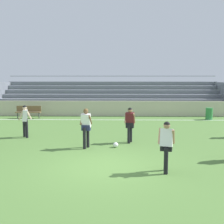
{
  "coord_description": "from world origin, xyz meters",
  "views": [
    {
      "loc": [
        0.42,
        -9.01,
        3.0
      ],
      "look_at": [
        0.13,
        4.54,
        1.27
      ],
      "focal_mm": 44.23,
      "sensor_mm": 36.0,
      "label": 1
    }
  ],
  "objects_px": {
    "trash_bin": "(209,114)",
    "soccer_ball": "(116,145)",
    "bleacher_stand": "(111,96)",
    "player_dark_trailing_run": "(130,122)",
    "player_white_overlapping": "(25,119)",
    "bench_near_wall_gap": "(29,111)",
    "player_white_dropping_back": "(86,125)",
    "player_white_on_ball": "(166,142)"
  },
  "relations": [
    {
      "from": "bench_near_wall_gap",
      "to": "player_white_overlapping",
      "type": "distance_m",
      "value": 6.63
    },
    {
      "from": "trash_bin",
      "to": "bench_near_wall_gap",
      "type": "bearing_deg",
      "value": 178.47
    },
    {
      "from": "trash_bin",
      "to": "player_dark_trailing_run",
      "type": "relative_size",
      "value": 0.51
    },
    {
      "from": "bench_near_wall_gap",
      "to": "player_dark_trailing_run",
      "type": "relative_size",
      "value": 1.11
    },
    {
      "from": "bleacher_stand",
      "to": "soccer_ball",
      "type": "xyz_separation_m",
      "value": [
        0.49,
        -12.83,
        -1.23
      ]
    },
    {
      "from": "player_dark_trailing_run",
      "to": "player_white_overlapping",
      "type": "relative_size",
      "value": 1.01
    },
    {
      "from": "player_dark_trailing_run",
      "to": "player_white_overlapping",
      "type": "bearing_deg",
      "value": 168.82
    },
    {
      "from": "player_dark_trailing_run",
      "to": "player_white_overlapping",
      "type": "height_order",
      "value": "player_dark_trailing_run"
    },
    {
      "from": "trash_bin",
      "to": "player_dark_trailing_run",
      "type": "xyz_separation_m",
      "value": [
        -5.89,
        -7.01,
        0.54
      ]
    },
    {
      "from": "player_white_overlapping",
      "to": "soccer_ball",
      "type": "relative_size",
      "value": 7.3
    },
    {
      "from": "player_white_on_ball",
      "to": "soccer_ball",
      "type": "distance_m",
      "value": 3.56
    },
    {
      "from": "bleacher_stand",
      "to": "bench_near_wall_gap",
      "type": "bearing_deg",
      "value": -142.15
    },
    {
      "from": "player_white_overlapping",
      "to": "player_white_dropping_back",
      "type": "bearing_deg",
      "value": -31.89
    },
    {
      "from": "bench_near_wall_gap",
      "to": "player_dark_trailing_run",
      "type": "bearing_deg",
      "value": -46.21
    },
    {
      "from": "bench_near_wall_gap",
      "to": "player_white_on_ball",
      "type": "distance_m",
      "value": 13.85
    },
    {
      "from": "bench_near_wall_gap",
      "to": "player_white_overlapping",
      "type": "relative_size",
      "value": 1.12
    },
    {
      "from": "soccer_ball",
      "to": "bleacher_stand",
      "type": "bearing_deg",
      "value": 92.2
    },
    {
      "from": "player_white_dropping_back",
      "to": "player_white_on_ball",
      "type": "relative_size",
      "value": 1.04
    },
    {
      "from": "bleacher_stand",
      "to": "trash_bin",
      "type": "relative_size",
      "value": 23.69
    },
    {
      "from": "bleacher_stand",
      "to": "soccer_ball",
      "type": "height_order",
      "value": "bleacher_stand"
    },
    {
      "from": "player_white_overlapping",
      "to": "soccer_ball",
      "type": "height_order",
      "value": "player_white_overlapping"
    },
    {
      "from": "trash_bin",
      "to": "player_white_dropping_back",
      "type": "xyz_separation_m",
      "value": [
        -7.77,
        -8.03,
        0.59
      ]
    },
    {
      "from": "bleacher_stand",
      "to": "player_white_on_ball",
      "type": "height_order",
      "value": "bleacher_stand"
    },
    {
      "from": "bleacher_stand",
      "to": "player_white_on_ball",
      "type": "distance_m",
      "value": 16.03
    },
    {
      "from": "trash_bin",
      "to": "player_white_dropping_back",
      "type": "relative_size",
      "value": 0.49
    },
    {
      "from": "bench_near_wall_gap",
      "to": "soccer_ball",
      "type": "relative_size",
      "value": 8.18
    },
    {
      "from": "player_white_dropping_back",
      "to": "player_white_overlapping",
      "type": "relative_size",
      "value": 1.05
    },
    {
      "from": "bleacher_stand",
      "to": "trash_bin",
      "type": "distance_m",
      "value": 8.63
    },
    {
      "from": "player_white_dropping_back",
      "to": "soccer_ball",
      "type": "bearing_deg",
      "value": 6.71
    },
    {
      "from": "trash_bin",
      "to": "soccer_ball",
      "type": "relative_size",
      "value": 3.78
    },
    {
      "from": "trash_bin",
      "to": "soccer_ball",
      "type": "distance_m",
      "value": 10.23
    },
    {
      "from": "soccer_ball",
      "to": "player_white_overlapping",
      "type": "bearing_deg",
      "value": 157.33
    },
    {
      "from": "bleacher_stand",
      "to": "player_white_dropping_back",
      "type": "relative_size",
      "value": 11.66
    },
    {
      "from": "bleacher_stand",
      "to": "player_dark_trailing_run",
      "type": "bearing_deg",
      "value": -84.6
    },
    {
      "from": "player_white_overlapping",
      "to": "player_white_on_ball",
      "type": "height_order",
      "value": "player_white_on_ball"
    },
    {
      "from": "player_white_overlapping",
      "to": "player_white_on_ball",
      "type": "bearing_deg",
      "value": -38.92
    },
    {
      "from": "soccer_ball",
      "to": "trash_bin",
      "type": "bearing_deg",
      "value": 50.38
    },
    {
      "from": "player_dark_trailing_run",
      "to": "bench_near_wall_gap",
      "type": "bearing_deg",
      "value": 133.79
    },
    {
      "from": "bleacher_stand",
      "to": "soccer_ball",
      "type": "bearing_deg",
      "value": -87.8
    },
    {
      "from": "player_white_dropping_back",
      "to": "player_white_overlapping",
      "type": "distance_m",
      "value": 3.85
    },
    {
      "from": "player_white_overlapping",
      "to": "soccer_ball",
      "type": "distance_m",
      "value": 4.96
    },
    {
      "from": "trash_bin",
      "to": "soccer_ball",
      "type": "height_order",
      "value": "trash_bin"
    }
  ]
}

